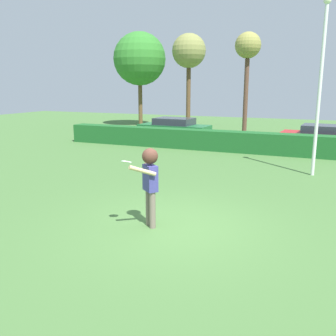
{
  "coord_description": "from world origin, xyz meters",
  "views": [
    {
      "loc": [
        2.99,
        -7.28,
        3.12
      ],
      "look_at": [
        -0.46,
        0.81,
        1.15
      ],
      "focal_mm": 39.41,
      "sensor_mm": 36.0,
      "label": 1
    }
  ],
  "objects_px": {
    "willow_tree": "(140,59)",
    "person": "(150,177)",
    "oak_tree": "(248,50)",
    "parked_car_green": "(174,127)",
    "birch_tree": "(189,52)",
    "frisbee": "(126,162)",
    "lamppost": "(320,81)",
    "parked_car_red": "(326,137)"
  },
  "relations": [
    {
      "from": "parked_car_green",
      "to": "willow_tree",
      "type": "relative_size",
      "value": 0.6
    },
    {
      "from": "person",
      "to": "parked_car_green",
      "type": "distance_m",
      "value": 14.15
    },
    {
      "from": "birch_tree",
      "to": "parked_car_red",
      "type": "bearing_deg",
      "value": -35.72
    },
    {
      "from": "parked_car_green",
      "to": "parked_car_red",
      "type": "xyz_separation_m",
      "value": [
        8.36,
        -0.91,
        0.0
      ]
    },
    {
      "from": "lamppost",
      "to": "birch_tree",
      "type": "distance_m",
      "value": 15.87
    },
    {
      "from": "oak_tree",
      "to": "willow_tree",
      "type": "distance_m",
      "value": 9.51
    },
    {
      "from": "lamppost",
      "to": "willow_tree",
      "type": "xyz_separation_m",
      "value": [
        -13.23,
        12.39,
        1.84
      ]
    },
    {
      "from": "person",
      "to": "parked_car_green",
      "type": "relative_size",
      "value": 0.42
    },
    {
      "from": "parked_car_red",
      "to": "willow_tree",
      "type": "distance_m",
      "value": 15.78
    },
    {
      "from": "lamppost",
      "to": "person",
      "type": "bearing_deg",
      "value": -115.48
    },
    {
      "from": "person",
      "to": "willow_tree",
      "type": "distance_m",
      "value": 21.92
    },
    {
      "from": "frisbee",
      "to": "willow_tree",
      "type": "distance_m",
      "value": 22.0
    },
    {
      "from": "person",
      "to": "parked_car_green",
      "type": "xyz_separation_m",
      "value": [
        -4.82,
        13.3,
        -0.47
      ]
    },
    {
      "from": "lamppost",
      "to": "oak_tree",
      "type": "relative_size",
      "value": 0.95
    },
    {
      "from": "oak_tree",
      "to": "willow_tree",
      "type": "height_order",
      "value": "willow_tree"
    },
    {
      "from": "lamppost",
      "to": "oak_tree",
      "type": "xyz_separation_m",
      "value": [
        -4.32,
        9.07,
        1.91
      ]
    },
    {
      "from": "frisbee",
      "to": "parked_car_green",
      "type": "relative_size",
      "value": 0.05
    },
    {
      "from": "parked_car_red",
      "to": "birch_tree",
      "type": "bearing_deg",
      "value": 144.28
    },
    {
      "from": "person",
      "to": "birch_tree",
      "type": "bearing_deg",
      "value": 107.6
    },
    {
      "from": "frisbee",
      "to": "birch_tree",
      "type": "bearing_deg",
      "value": 106.29
    },
    {
      "from": "parked_car_green",
      "to": "oak_tree",
      "type": "bearing_deg",
      "value": 33.73
    },
    {
      "from": "person",
      "to": "willow_tree",
      "type": "height_order",
      "value": "willow_tree"
    },
    {
      "from": "willow_tree",
      "to": "frisbee",
      "type": "bearing_deg",
      "value": -63.56
    },
    {
      "from": "person",
      "to": "birch_tree",
      "type": "relative_size",
      "value": 0.26
    },
    {
      "from": "frisbee",
      "to": "oak_tree",
      "type": "relative_size",
      "value": 0.04
    },
    {
      "from": "frisbee",
      "to": "parked_car_red",
      "type": "xyz_separation_m",
      "value": [
        3.92,
        12.74,
        -0.84
      ]
    },
    {
      "from": "parked_car_green",
      "to": "parked_car_red",
      "type": "bearing_deg",
      "value": -6.25
    },
    {
      "from": "frisbee",
      "to": "oak_tree",
      "type": "distance_m",
      "value": 16.55
    },
    {
      "from": "willow_tree",
      "to": "person",
      "type": "bearing_deg",
      "value": -62.24
    },
    {
      "from": "birch_tree",
      "to": "lamppost",
      "type": "bearing_deg",
      "value": -53.61
    },
    {
      "from": "parked_car_green",
      "to": "birch_tree",
      "type": "xyz_separation_m",
      "value": [
        -1.31,
        6.04,
        4.82
      ]
    },
    {
      "from": "person",
      "to": "willow_tree",
      "type": "xyz_separation_m",
      "value": [
        -10.04,
        19.08,
        3.96
      ]
    },
    {
      "from": "willow_tree",
      "to": "parked_car_green",
      "type": "bearing_deg",
      "value": -47.91
    },
    {
      "from": "person",
      "to": "oak_tree",
      "type": "relative_size",
      "value": 0.29
    },
    {
      "from": "frisbee",
      "to": "oak_tree",
      "type": "bearing_deg",
      "value": 92.66
    },
    {
      "from": "frisbee",
      "to": "oak_tree",
      "type": "height_order",
      "value": "oak_tree"
    },
    {
      "from": "frisbee",
      "to": "lamppost",
      "type": "relative_size",
      "value": 0.04
    },
    {
      "from": "parked_car_green",
      "to": "lamppost",
      "type": "bearing_deg",
      "value": -39.53
    },
    {
      "from": "parked_car_red",
      "to": "willow_tree",
      "type": "height_order",
      "value": "willow_tree"
    },
    {
      "from": "frisbee",
      "to": "lamppost",
      "type": "xyz_separation_m",
      "value": [
        3.57,
        7.05,
        1.75
      ]
    },
    {
      "from": "person",
      "to": "parked_car_green",
      "type": "bearing_deg",
      "value": 109.93
    },
    {
      "from": "frisbee",
      "to": "parked_car_green",
      "type": "height_order",
      "value": "frisbee"
    }
  ]
}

